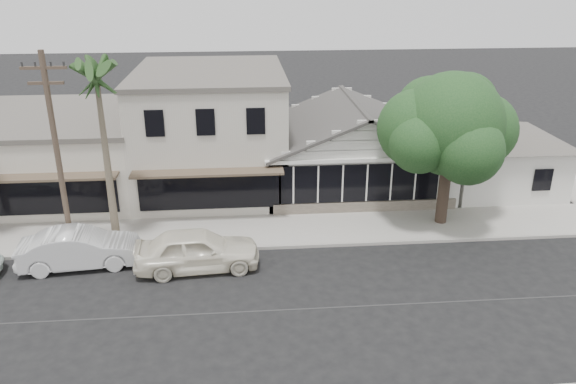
{
  "coord_description": "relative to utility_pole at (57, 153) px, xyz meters",
  "views": [
    {
      "loc": [
        -1.29,
        -17.86,
        12.0
      ],
      "look_at": [
        0.75,
        6.0,
        2.36
      ],
      "focal_mm": 35.0,
      "sensor_mm": 36.0,
      "label": 1
    }
  ],
  "objects": [
    {
      "name": "utility_pole",
      "position": [
        0.0,
        0.0,
        0.0
      ],
      "size": [
        1.8,
        0.24,
        9.0
      ],
      "color": "brown",
      "rests_on": "ground"
    },
    {
      "name": "sidewalk_north",
      "position": [
        1.0,
        1.55,
        -4.71
      ],
      "size": [
        90.0,
        3.5,
        0.15
      ],
      "primitive_type": "cube",
      "color": "#9E9991",
      "rests_on": "ground"
    },
    {
      "name": "ground",
      "position": [
        9.0,
        -5.2,
        -4.79
      ],
      "size": [
        140.0,
        140.0,
        0.0
      ],
      "primitive_type": "plane",
      "color": "black",
      "rests_on": "ground"
    },
    {
      "name": "car_1",
      "position": [
        0.67,
        -1.09,
        -3.96
      ],
      "size": [
        5.2,
        2.28,
        1.66
      ],
      "primitive_type": "imported",
      "rotation": [
        0.0,
        0.0,
        1.68
      ],
      "color": "silver",
      "rests_on": "ground"
    },
    {
      "name": "row_building_near",
      "position": [
        6.0,
        8.3,
        -1.54
      ],
      "size": [
        8.0,
        10.0,
        6.5
      ],
      "primitive_type": "cube",
      "color": "beige",
      "rests_on": "ground"
    },
    {
      "name": "corner_shop",
      "position": [
        14.0,
        7.27,
        -2.17
      ],
      "size": [
        10.4,
        8.6,
        5.1
      ],
      "color": "silver",
      "rests_on": "ground"
    },
    {
      "name": "palm_east",
      "position": [
        1.8,
        0.76,
        2.95
      ],
      "size": [
        2.88,
        2.88,
        8.99
      ],
      "color": "#726651",
      "rests_on": "ground"
    },
    {
      "name": "shade_tree",
      "position": [
        17.43,
        1.92,
        0.22
      ],
      "size": [
        6.86,
        6.2,
        7.62
      ],
      "rotation": [
        0.0,
        0.0,
        0.32
      ],
      "color": "#413127",
      "rests_on": "ground"
    },
    {
      "name": "side_cottage",
      "position": [
        22.2,
        6.3,
        -3.29
      ],
      "size": [
        6.0,
        6.0,
        3.0
      ],
      "primitive_type": "cube",
      "color": "silver",
      "rests_on": "ground"
    },
    {
      "name": "row_building_midnear",
      "position": [
        -3.0,
        8.3,
        -2.69
      ],
      "size": [
        10.0,
        10.0,
        4.2
      ],
      "primitive_type": "cube",
      "color": "silver",
      "rests_on": "ground"
    },
    {
      "name": "car_0",
      "position": [
        5.67,
        -1.74,
        -3.9
      ],
      "size": [
        5.39,
        2.5,
        1.79
      ],
      "primitive_type": "imported",
      "rotation": [
        0.0,
        0.0,
        1.65
      ],
      "color": "white",
      "rests_on": "ground"
    }
  ]
}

